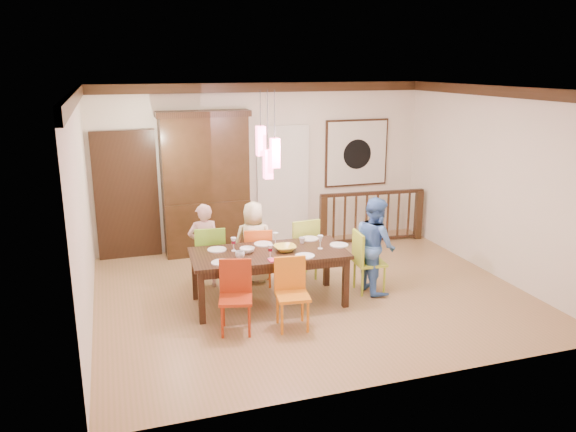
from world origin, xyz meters
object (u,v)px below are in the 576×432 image
object	(u,v)px
china_hutch	(206,183)
person_far_left	(204,246)
chair_end_right	(370,257)
person_far_mid	(254,242)
dining_table	(269,257)
balustrade	(372,216)
chair_far_left	(210,252)
person_end_right	(375,245)

from	to	relation	value
china_hutch	person_far_left	xyz separation A→B (m)	(-0.32, -1.59, -0.60)
chair_end_right	person_far_mid	bearing A→B (deg)	63.42
china_hutch	person_far_left	size ratio (longest dim) A/B	1.94
dining_table	person_far_left	world-z (taller)	person_far_left
balustrade	china_hutch	bearing A→B (deg)	177.93
chair_end_right	balustrade	world-z (taller)	balustrade
dining_table	balustrade	size ratio (longest dim) A/B	1.07
chair_far_left	person_far_left	distance (m)	0.12
china_hutch	chair_end_right	bearing A→B (deg)	-52.19
person_far_mid	chair_far_left	bearing A→B (deg)	16.04
person_end_right	person_far_left	bearing A→B (deg)	66.38
dining_table	china_hutch	distance (m)	2.54
chair_end_right	balustrade	size ratio (longest dim) A/B	0.45
chair_far_left	chair_end_right	distance (m)	2.33
person_far_left	person_end_right	distance (m)	2.49
balustrade	person_far_left	distance (m)	3.55
chair_far_left	balustrade	xyz separation A→B (m)	(3.24, 1.29, -0.05)
chair_end_right	person_end_right	size ratio (longest dim) A/B	0.65
dining_table	chair_end_right	bearing A→B (deg)	1.07
person_far_left	balustrade	bearing A→B (deg)	-161.12
person_far_mid	china_hutch	bearing A→B (deg)	-63.38
chair_far_left	person_far_left	size ratio (longest dim) A/B	0.76
dining_table	chair_far_left	distance (m)	1.05
dining_table	china_hutch	size ratio (longest dim) A/B	0.87
dining_table	person_far_left	distance (m)	1.13
dining_table	person_far_mid	xyz separation A→B (m)	(0.01, 0.86, -0.05)
person_far_left	dining_table	bearing A→B (deg)	129.62
chair_end_right	china_hutch	distance (m)	3.22
balustrade	person_far_mid	xyz separation A→B (m)	(-2.57, -1.24, 0.12)
chair_far_left	chair_end_right	bearing A→B (deg)	166.48
person_far_mid	balustrade	bearing A→B (deg)	-142.93
chair_far_left	dining_table	bearing A→B (deg)	137.55
chair_far_left	chair_end_right	world-z (taller)	chair_far_left
chair_end_right	balustrade	distance (m)	2.39
chair_far_left	china_hutch	size ratio (longest dim) A/B	0.39
dining_table	person_far_mid	size ratio (longest dim) A/B	1.73
chair_far_left	chair_end_right	xyz separation A→B (m)	(2.17, -0.84, -0.03)
balustrade	person_far_left	world-z (taller)	person_far_left
chair_far_left	person_far_left	world-z (taller)	person_far_left
dining_table	person_end_right	bearing A→B (deg)	1.38
chair_far_left	person_far_left	xyz separation A→B (m)	(-0.08, 0.05, 0.09)
china_hutch	person_far_mid	distance (m)	1.75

